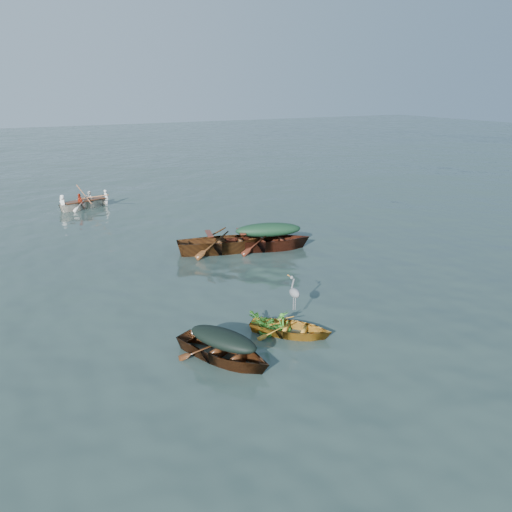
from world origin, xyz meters
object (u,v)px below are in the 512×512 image
at_px(open_wooden_boat, 226,252).
at_px(green_tarp_boat, 268,249).
at_px(yellow_dinghy, 291,335).
at_px(dark_covered_boat, 224,360).
at_px(rowed_boat, 86,208).
at_px(heron, 294,298).

bearing_deg(open_wooden_boat, green_tarp_boat, -93.94).
bearing_deg(green_tarp_boat, open_wooden_boat, 90.00).
distance_m(yellow_dinghy, dark_covered_boat, 2.05).
bearing_deg(green_tarp_boat, dark_covered_boat, 161.78).
xyz_separation_m(open_wooden_boat, rowed_boat, (-3.47, 9.85, 0.00)).
bearing_deg(rowed_boat, heron, 172.93).
relative_size(dark_covered_boat, green_tarp_boat, 0.73).
bearing_deg(yellow_dinghy, rowed_boat, 52.87).
relative_size(dark_covered_boat, rowed_boat, 0.90).
relative_size(dark_covered_boat, heron, 3.63).
xyz_separation_m(yellow_dinghy, dark_covered_boat, (-2.03, -0.34, 0.00)).
relative_size(green_tarp_boat, heron, 5.00).
distance_m(green_tarp_boat, heron, 6.47).
distance_m(dark_covered_boat, green_tarp_boat, 8.28).
distance_m(open_wooden_boat, rowed_boat, 10.44).
height_order(yellow_dinghy, open_wooden_boat, open_wooden_boat).
bearing_deg(dark_covered_boat, heron, -9.41).
bearing_deg(heron, green_tarp_boat, 22.52).
bearing_deg(yellow_dinghy, heron, 5.19).
height_order(open_wooden_boat, rowed_boat, open_wooden_boat).
relative_size(yellow_dinghy, rowed_boat, 0.70).
bearing_deg(yellow_dinghy, open_wooden_boat, 34.82).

